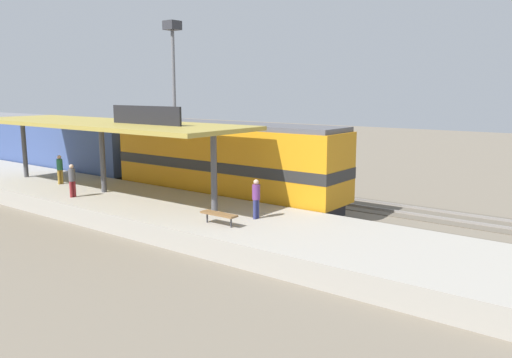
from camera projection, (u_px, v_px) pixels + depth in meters
name	position (u px, v px, depth m)	size (l,w,h in m)	color
ground_plane	(190.00, 189.00, 32.93)	(120.00, 120.00, 0.00)	#706656
track_near	(168.00, 194.00, 31.35)	(3.20, 110.00, 0.16)	#5F5649
track_far	(217.00, 183.00, 34.96)	(3.20, 110.00, 0.16)	#5F5649
platform	(105.00, 200.00, 27.67)	(6.00, 44.00, 0.90)	#9E998E
station_canopy	(102.00, 125.00, 26.91)	(5.20, 18.00, 4.70)	#47474C
platform_bench	(219.00, 214.00, 20.77)	(0.44, 1.70, 0.50)	#333338
locomotive	(225.00, 162.00, 28.15)	(2.93, 14.43, 4.44)	#28282D
passenger_carriage_single	(46.00, 144.00, 38.87)	(2.90, 20.00, 4.24)	#28282D
freight_car	(131.00, 147.00, 39.97)	(2.80, 12.00, 3.54)	#28282D
light_mast	(173.00, 64.00, 40.39)	(1.10, 1.10, 11.70)	slate
person_waiting	(256.00, 197.00, 21.73)	(0.34, 0.34, 1.71)	navy
person_walking	(72.00, 179.00, 26.12)	(0.34, 0.34, 1.71)	maroon
person_boarding	(60.00, 168.00, 29.76)	(0.34, 0.34, 1.71)	olive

